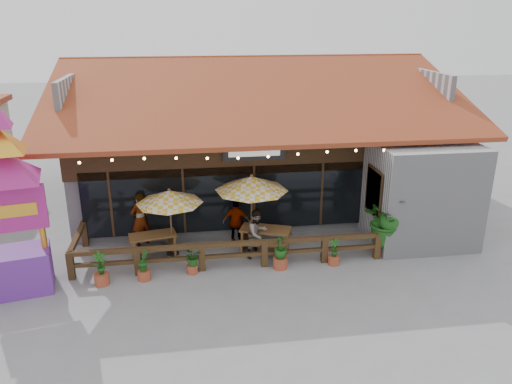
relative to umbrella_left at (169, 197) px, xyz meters
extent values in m
plane|color=gray|center=(3.45, -0.80, -2.06)|extent=(100.00, 100.00, 0.00)
cube|color=#B3B3B8|center=(3.45, 6.20, -0.06)|extent=(14.00, 10.00, 4.00)
cube|color=#3A2512|center=(1.95, 1.12, 1.14)|extent=(11.00, 0.16, 1.60)
cube|color=black|center=(1.95, 1.10, -0.56)|extent=(10.00, 0.12, 2.40)
cube|color=#FFB872|center=(1.95, 1.30, -0.56)|extent=(9.80, 0.05, 2.20)
cube|color=#B3B3B8|center=(8.70, -0.15, -0.26)|extent=(3.50, 2.70, 3.60)
cube|color=red|center=(6.89, -0.30, -0.06)|extent=(0.06, 1.20, 1.50)
cube|color=#3A2512|center=(6.88, -0.30, -0.06)|extent=(0.04, 1.34, 1.64)
cube|color=#943921|center=(3.45, 2.70, 2.84)|extent=(15.50, 7.05, 2.37)
cube|color=#943921|center=(3.45, 9.70, 2.84)|extent=(15.50, 7.05, 2.37)
cube|color=#943921|center=(3.45, 6.20, 3.96)|extent=(15.50, 0.30, 0.12)
cube|color=#B3B3B8|center=(-3.55, 6.20, 2.64)|extent=(0.20, 9.00, 1.80)
cube|color=#B3B3B8|center=(10.45, 6.20, 2.64)|extent=(0.20, 9.00, 1.80)
cube|color=black|center=(2.95, 1.00, 1.14)|extent=(2.20, 0.10, 0.55)
cube|color=silver|center=(2.95, 0.94, 1.14)|extent=(1.80, 0.02, 0.25)
cube|color=#3A2512|center=(-2.05, 1.06, -0.56)|extent=(0.08, 0.08, 2.40)
cube|color=#3A2512|center=(0.45, 1.06, -0.56)|extent=(0.08, 0.08, 2.40)
cube|color=#3A2512|center=(2.95, 1.06, -0.56)|extent=(0.08, 0.08, 2.40)
cube|color=#3A2512|center=(5.45, 1.06, -0.56)|extent=(0.08, 0.08, 2.40)
sphere|color=#FFD88C|center=(-2.55, -0.72, 1.49)|extent=(0.09, 0.09, 0.09)
sphere|color=#FFD88C|center=(-1.60, -0.72, 1.53)|extent=(0.09, 0.09, 0.09)
sphere|color=#FFD88C|center=(-0.65, -0.72, 1.54)|extent=(0.09, 0.09, 0.09)
sphere|color=#FFD88C|center=(0.30, -0.72, 1.51)|extent=(0.09, 0.09, 0.09)
sphere|color=#FFD88C|center=(1.25, -0.72, 1.47)|extent=(0.09, 0.09, 0.09)
sphere|color=#FFD88C|center=(2.20, -0.72, 1.44)|extent=(0.09, 0.09, 0.09)
sphere|color=#FFD88C|center=(3.15, -0.72, 1.45)|extent=(0.09, 0.09, 0.09)
sphere|color=#FFD88C|center=(4.10, -0.72, 1.49)|extent=(0.09, 0.09, 0.09)
sphere|color=#FFD88C|center=(5.05, -0.72, 1.53)|extent=(0.09, 0.09, 0.09)
sphere|color=#FFD88C|center=(6.00, -0.72, 1.54)|extent=(0.09, 0.09, 0.09)
sphere|color=#FFD88C|center=(6.95, -0.72, 1.51)|extent=(0.09, 0.09, 0.09)
cube|color=#4A321A|center=(-3.05, -1.30, -1.61)|extent=(0.20, 0.20, 0.90)
cube|color=#4A321A|center=(-1.05, -1.30, -1.61)|extent=(0.20, 0.20, 0.90)
cube|color=#4A321A|center=(0.95, -1.30, -1.61)|extent=(0.20, 0.20, 0.90)
cube|color=#4A321A|center=(2.95, -1.30, -1.61)|extent=(0.20, 0.20, 0.90)
cube|color=#4A321A|center=(4.95, -1.30, -1.61)|extent=(0.20, 0.20, 0.90)
cube|color=#4A321A|center=(6.75, -1.30, -1.61)|extent=(0.20, 0.20, 0.90)
cube|color=#4A321A|center=(1.85, -1.30, -1.21)|extent=(9.80, 0.16, 0.14)
cube|color=#4A321A|center=(1.85, -1.30, -1.61)|extent=(9.80, 0.12, 0.12)
cube|color=#4A321A|center=(-3.05, -0.05, -1.21)|extent=(0.16, 2.50, 0.14)
cube|color=#4A321A|center=(-3.05, 1.10, -1.61)|extent=(0.20, 0.20, 0.90)
cylinder|color=brown|center=(0.00, 0.00, -0.95)|extent=(0.06, 0.06, 2.22)
cone|color=gold|center=(0.00, 0.00, 0.01)|extent=(2.33, 2.33, 0.43)
sphere|color=brown|center=(0.00, 0.00, 0.25)|extent=(0.10, 0.10, 0.10)
cylinder|color=black|center=(0.00, 0.00, -2.03)|extent=(0.42, 0.42, 0.06)
cylinder|color=brown|center=(2.75, 0.19, -0.81)|extent=(0.07, 0.07, 2.50)
cone|color=gold|center=(2.75, 0.19, 0.28)|extent=(2.93, 2.93, 0.49)
sphere|color=brown|center=(2.75, 0.19, 0.55)|extent=(0.11, 0.11, 0.11)
cylinder|color=black|center=(2.75, 0.19, -2.03)|extent=(0.48, 0.48, 0.07)
cube|color=brown|center=(-0.63, 0.05, -1.35)|extent=(1.66, 1.01, 0.06)
cube|color=brown|center=(-1.30, -0.08, -1.70)|extent=(0.21, 0.68, 0.71)
cube|color=brown|center=(0.03, 0.18, -1.70)|extent=(0.21, 0.68, 0.71)
cube|color=brown|center=(-0.53, -0.48, -1.64)|extent=(1.57, 0.56, 0.05)
cube|color=brown|center=(-0.74, 0.57, -1.64)|extent=(1.57, 0.56, 0.05)
cube|color=brown|center=(3.18, -0.16, -1.28)|extent=(1.86, 1.34, 0.06)
cube|color=brown|center=(2.48, 0.10, -1.67)|extent=(0.34, 0.72, 0.78)
cube|color=brown|center=(3.87, -0.42, -1.67)|extent=(0.34, 0.72, 0.78)
cube|color=brown|center=(2.97, -0.70, -1.60)|extent=(1.69, 0.87, 0.05)
cube|color=brown|center=(3.38, 0.39, -1.60)|extent=(1.69, 0.87, 0.05)
cube|color=#662895|center=(-4.35, -1.75, -1.42)|extent=(1.93, 1.60, 1.28)
cube|color=#A91F7B|center=(-4.35, -1.75, 0.49)|extent=(1.93, 0.66, 1.28)
cube|color=gold|center=(-4.35, -1.90, 0.49)|extent=(1.46, 0.34, 0.37)
cylinder|color=gold|center=(-3.60, -1.75, 0.28)|extent=(0.17, 0.17, 2.13)
pyramid|color=#A91F7B|center=(-4.35, -1.75, 2.19)|extent=(3.03, 3.03, 0.85)
cylinder|color=#984129|center=(7.09, -1.01, -1.86)|extent=(0.56, 0.56, 0.41)
imported|color=#1E5E1B|center=(7.09, -1.01, -0.81)|extent=(1.98, 1.93, 1.68)
sphere|color=#1E5E1B|center=(7.23, -1.10, -1.13)|extent=(0.56, 0.56, 0.56)
sphere|color=#1E5E1B|center=(6.98, -0.88, -0.94)|extent=(0.48, 0.48, 0.48)
imported|color=#3A2512|center=(-1.08, 0.91, -1.09)|extent=(0.84, 0.78, 1.93)
imported|color=#3A2512|center=(2.83, -0.57, -1.22)|extent=(1.03, 0.98, 1.67)
imported|color=#3A2512|center=(2.25, 0.54, -1.24)|extent=(1.02, 0.56, 1.64)
cylinder|color=#984129|center=(-2.09, -1.77, -1.88)|extent=(0.44, 0.44, 0.35)
imported|color=#1E5E1B|center=(-2.09, -1.77, -1.34)|extent=(0.45, 0.38, 0.73)
cylinder|color=#984129|center=(-0.84, -1.67, -1.90)|extent=(0.40, 0.40, 0.32)
imported|color=#1E5E1B|center=(-0.84, -1.67, -1.42)|extent=(0.35, 0.41, 0.66)
cylinder|color=#984129|center=(0.63, -1.46, -1.92)|extent=(0.35, 0.35, 0.28)
imported|color=#1E5E1B|center=(0.63, -1.46, -1.49)|extent=(0.69, 0.67, 0.58)
cylinder|color=#984129|center=(3.44, -1.52, -1.88)|extent=(0.46, 0.46, 0.37)
imported|color=#1E5E1B|center=(3.44, -1.52, -1.31)|extent=(0.55, 0.55, 0.76)
cylinder|color=#984129|center=(5.21, -1.53, -1.91)|extent=(0.37, 0.37, 0.29)
imported|color=#1E5E1B|center=(5.21, -1.53, -1.46)|extent=(0.38, 0.37, 0.61)
camera|label=1|loc=(0.61, -15.59, 5.60)|focal=35.00mm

